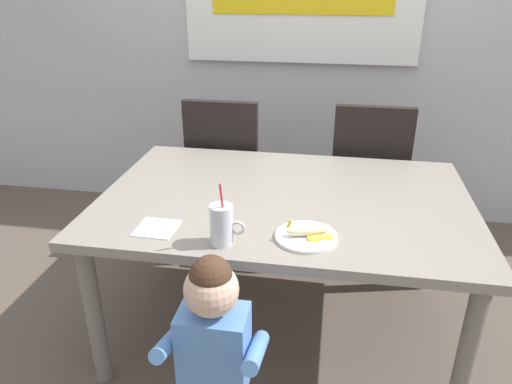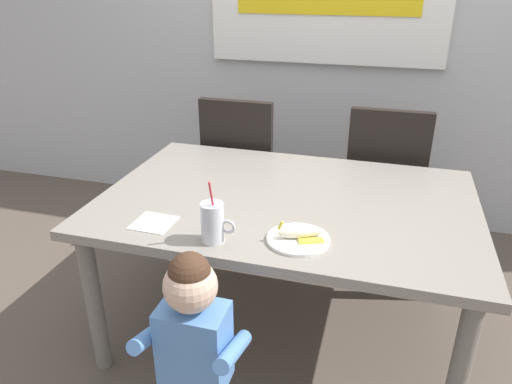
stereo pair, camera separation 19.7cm
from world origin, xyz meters
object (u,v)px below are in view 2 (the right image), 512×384
at_px(dining_table, 287,213).
at_px(snack_plate, 298,239).
at_px(dining_chair_left, 243,164).
at_px(peeled_banana, 302,233).
at_px(paper_napkin, 154,223).
at_px(dining_chair_right, 385,178).
at_px(toddler_standing, 194,337).
at_px(milk_cup, 213,225).

bearing_deg(dining_table, snack_plate, -71.23).
xyz_separation_m(dining_table, dining_chair_left, (-0.43, 0.73, -0.09)).
distance_m(peeled_banana, paper_napkin, 0.58).
relative_size(dining_chair_right, toddler_standing, 1.15).
bearing_deg(dining_table, peeled_banana, -69.33).
distance_m(milk_cup, peeled_banana, 0.32).
height_order(dining_chair_left, dining_chair_right, same).
bearing_deg(milk_cup, paper_napkin, 167.07).
bearing_deg(paper_napkin, peeled_banana, 3.16).
xyz_separation_m(dining_chair_right, toddler_standing, (-0.54, -1.48, -0.02)).
distance_m(dining_chair_right, snack_plate, 1.15).
relative_size(snack_plate, paper_napkin, 1.53).
height_order(toddler_standing, snack_plate, toddler_standing).
distance_m(dining_chair_left, dining_chair_right, 0.83).
xyz_separation_m(snack_plate, paper_napkin, (-0.56, -0.02, -0.00)).
bearing_deg(peeled_banana, snack_plate, -143.93).
bearing_deg(toddler_standing, dining_chair_left, 101.35).
bearing_deg(dining_chair_right, dining_chair_left, 2.02).
xyz_separation_m(dining_chair_left, dining_chair_right, (0.83, 0.03, 0.00)).
relative_size(peeled_banana, paper_napkin, 1.17).
relative_size(dining_table, snack_plate, 6.92).
relative_size(dining_table, dining_chair_right, 1.66).
distance_m(dining_table, toddler_standing, 0.75).
distance_m(dining_chair_right, toddler_standing, 1.58).
bearing_deg(peeled_banana, dining_chair_left, 117.73).
bearing_deg(milk_cup, dining_table, 67.80).
bearing_deg(dining_table, paper_napkin, -140.45).
bearing_deg(milk_cup, toddler_standing, -83.20).
xyz_separation_m(milk_cup, snack_plate, (0.29, 0.09, -0.06)).
bearing_deg(dining_table, toddler_standing, -100.99).
bearing_deg(dining_chair_right, paper_napkin, 53.10).
bearing_deg(dining_chair_left, toddler_standing, 101.35).
relative_size(dining_chair_left, toddler_standing, 1.15).
relative_size(snack_plate, peeled_banana, 1.31).
height_order(dining_chair_right, paper_napkin, dining_chair_right).
xyz_separation_m(milk_cup, paper_napkin, (-0.27, 0.06, -0.06)).
distance_m(dining_chair_right, paper_napkin, 1.42).
xyz_separation_m(dining_chair_left, toddler_standing, (0.29, -1.46, -0.02)).
bearing_deg(snack_plate, toddler_standing, -124.12).
height_order(dining_chair_right, toddler_standing, dining_chair_right).
distance_m(milk_cup, paper_napkin, 0.29).
bearing_deg(milk_cup, snack_plate, 16.45).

